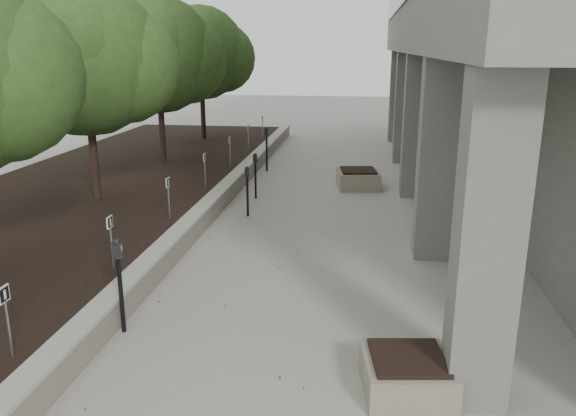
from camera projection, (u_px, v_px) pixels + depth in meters
The scene contains 19 objects.
retaining_wall at pixel (220, 198), 15.26m from camera, with size 0.39×26.00×0.50m, color gray, non-canonical shape.
planting_bed at pixel (91, 195), 15.74m from camera, with size 7.00×26.00×0.40m, color black.
crabapple_tree_3 at pixel (88, 91), 13.90m from camera, with size 4.60×4.00×5.44m, color #2A4A1C, non-canonical shape.
crabapple_tree_4 at pixel (159, 80), 18.66m from camera, with size 4.60×4.00×5.44m, color #2A4A1C, non-canonical shape.
crabapple_tree_5 at pixel (201, 73), 23.43m from camera, with size 4.60×4.00×5.44m, color #2A4A1C, non-canonical shape.
parking_sign_2 at pixel (8, 322), 7.05m from camera, with size 0.04×0.22×0.96m, color black, non-canonical shape.
parking_sign_3 at pixel (111, 242), 9.91m from camera, with size 0.04×0.22×0.96m, color black, non-canonical shape.
parking_sign_4 at pixel (169, 199), 12.77m from camera, with size 0.04×0.22×0.96m, color black, non-canonical shape.
parking_sign_5 at pixel (205, 171), 15.63m from camera, with size 0.04×0.22×0.96m, color black, non-canonical shape.
parking_sign_6 at pixel (230, 151), 18.49m from camera, with size 0.04×0.22×0.96m, color black, non-canonical shape.
parking_sign_7 at pixel (248, 137), 21.35m from camera, with size 0.04×0.22×0.96m, color black, non-canonical shape.
parking_sign_8 at pixel (262, 127), 24.21m from camera, with size 0.04×0.22×0.96m, color black, non-canonical shape.
parking_meter_2 at pixel (120, 286), 8.43m from camera, with size 0.15×0.11×1.50m, color black, non-canonical shape.
parking_meter_3 at pixel (247, 191), 14.31m from camera, with size 0.13×0.09×1.30m, color black, non-canonical shape.
parking_meter_4 at pixel (255, 176), 15.99m from camera, with size 0.13×0.09×1.31m, color black, non-canonical shape.
parking_meter_5 at pixel (267, 149), 19.50m from camera, with size 0.15×0.11×1.54m, color black, non-canonical shape.
planter_front at pixel (407, 374), 7.07m from camera, with size 1.07×1.07×0.50m, color gray, non-canonical shape.
planter_back at pixel (358, 178), 17.34m from camera, with size 1.23×1.23×0.57m, color gray, non-canonical shape.
berry_scatter at pixel (255, 264), 11.29m from camera, with size 3.30×14.10×0.02m, color maroon, non-canonical shape.
Camera 1 is at (1.96, -5.37, 4.18)m, focal length 35.38 mm.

